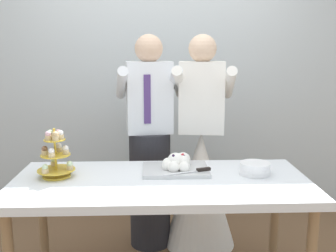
# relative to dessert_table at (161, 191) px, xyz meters

# --- Properties ---
(rear_wall) EXTENTS (5.20, 0.10, 2.90)m
(rear_wall) POSITION_rel_dessert_table_xyz_m (0.00, 1.43, 0.75)
(rear_wall) COLOR silver
(rear_wall) RESTS_ON ground_plane
(dessert_table) EXTENTS (1.80, 0.80, 0.78)m
(dessert_table) POSITION_rel_dessert_table_xyz_m (0.00, 0.00, 0.00)
(dessert_table) COLOR silver
(dessert_table) RESTS_ON ground_plane
(cupcake_stand) EXTENTS (0.23, 0.23, 0.31)m
(cupcake_stand) POSITION_rel_dessert_table_xyz_m (-0.64, 0.07, 0.21)
(cupcake_stand) COLOR gold
(cupcake_stand) RESTS_ON dessert_table
(main_cake_tray) EXTENTS (0.43, 0.32, 0.12)m
(main_cake_tray) POSITION_rel_dessert_table_xyz_m (0.11, 0.15, 0.11)
(main_cake_tray) COLOR silver
(main_cake_tray) RESTS_ON dessert_table
(plate_stack) EXTENTS (0.19, 0.19, 0.08)m
(plate_stack) POSITION_rel_dessert_table_xyz_m (0.59, 0.07, 0.11)
(plate_stack) COLOR white
(plate_stack) RESTS_ON dessert_table
(person_groom) EXTENTS (0.51, 0.54, 1.66)m
(person_groom) POSITION_rel_dessert_table_xyz_m (-0.07, 0.68, 0.05)
(person_groom) COLOR #232328
(person_groom) RESTS_ON ground_plane
(person_bride) EXTENTS (0.56, 0.56, 1.66)m
(person_bride) POSITION_rel_dessert_table_xyz_m (0.32, 0.67, -0.12)
(person_bride) COLOR white
(person_bride) RESTS_ON ground_plane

